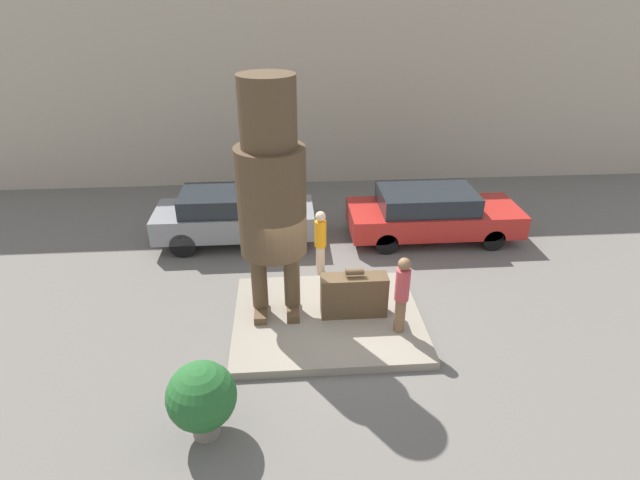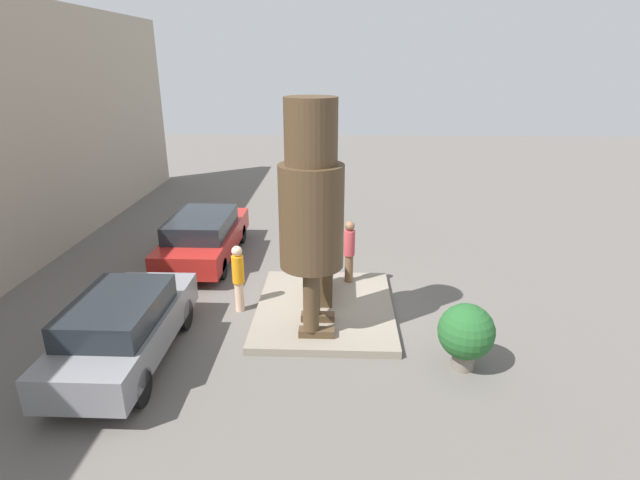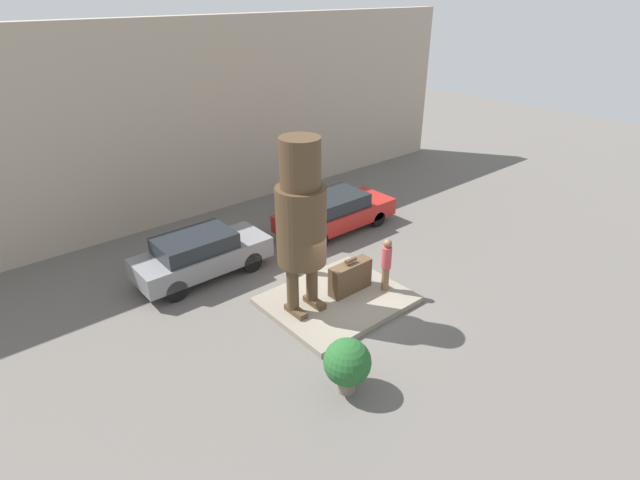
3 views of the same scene
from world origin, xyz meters
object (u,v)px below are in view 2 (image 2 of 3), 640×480
parked_car_grey (124,327)px  worker_hivis (238,276)px  statue_figure (311,202)px  giant_suitcase (324,278)px  tourist (349,249)px  parked_car_red (204,236)px  planter_pot (466,333)px

parked_car_grey → worker_hivis: worker_hivis is taller
statue_figure → giant_suitcase: statue_figure is taller
tourist → parked_car_red: bearing=67.3°
giant_suitcase → worker_hivis: (-0.56, 2.05, 0.27)m
parked_car_grey → planter_pot: (0.07, -6.76, -0.02)m
tourist → worker_hivis: 3.04m
giant_suitcase → worker_hivis: bearing=105.2°
giant_suitcase → statue_figure: bearing=172.5°
statue_figure → giant_suitcase: size_ratio=3.54×
parked_car_red → planter_pot: (-5.48, -6.61, 0.02)m
statue_figure → parked_car_red: size_ratio=1.05×
statue_figure → parked_car_grey: bearing=108.2°
tourist → planter_pot: tourist is taller
parked_car_red → tourist: bearing=-112.7°
statue_figure → parked_car_red: statue_figure is taller
tourist → parked_car_red: tourist is taller
parked_car_red → statue_figure: bearing=-140.9°
planter_pot → worker_hivis: bearing=65.6°
parked_car_grey → planter_pot: bearing=-89.4°
planter_pot → tourist: bearing=31.4°
parked_car_red → planter_pot: size_ratio=3.45×
parked_car_red → worker_hivis: worker_hivis is taller
parked_car_grey → parked_car_red: size_ratio=0.91×
statue_figure → parked_car_grey: statue_figure is taller
giant_suitcase → planter_pot: planter_pot is taller
giant_suitcase → worker_hivis: 2.14m
statue_figure → parked_car_grey: (-1.21, 3.68, -2.27)m
tourist → planter_pot: 4.28m
statue_figure → worker_hivis: 3.04m
worker_hivis → parked_car_grey: bearing=141.2°
parked_car_red → planter_pot: parked_car_red is taller
planter_pot → worker_hivis: worker_hivis is taller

